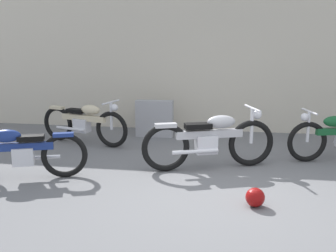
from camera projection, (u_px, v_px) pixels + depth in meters
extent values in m
plane|color=slate|center=(221.00, 195.00, 5.42)|extent=(40.00, 40.00, 0.00)
cube|color=beige|center=(229.00, 54.00, 8.86)|extent=(18.00, 0.30, 3.40)
cube|color=#9E9EA3|center=(154.00, 119.00, 8.50)|extent=(0.78, 0.21, 0.77)
sphere|color=maroon|center=(255.00, 197.00, 5.03)|extent=(0.24, 0.24, 0.24)
torus|color=black|center=(112.00, 130.00, 7.67)|extent=(0.69, 0.28, 0.70)
torus|color=black|center=(58.00, 123.00, 8.21)|extent=(0.69, 0.28, 0.70)
cube|color=silver|center=(82.00, 125.00, 7.96)|extent=(0.35, 0.27, 0.27)
cube|color=beige|center=(84.00, 118.00, 7.90)|extent=(0.96, 0.37, 0.11)
ellipsoid|color=beige|center=(90.00, 110.00, 7.80)|extent=(0.46, 0.30, 0.19)
cube|color=black|center=(76.00, 111.00, 7.95)|extent=(0.41, 0.27, 0.08)
cube|color=beige|center=(57.00, 108.00, 8.14)|extent=(0.32, 0.20, 0.06)
cylinder|color=silver|center=(111.00, 116.00, 7.61)|extent=(0.05, 0.05, 0.52)
cylinder|color=silver|center=(111.00, 102.00, 7.56)|extent=(0.19, 0.54, 0.03)
sphere|color=silver|center=(114.00, 107.00, 7.55)|extent=(0.13, 0.13, 0.13)
cylinder|color=silver|center=(71.00, 129.00, 7.95)|extent=(0.66, 0.24, 0.06)
torus|color=black|center=(307.00, 142.00, 6.79)|extent=(0.69, 0.27, 0.69)
ellipsoid|color=#145128|center=(335.00, 121.00, 6.77)|extent=(0.45, 0.29, 0.19)
cylinder|color=silver|center=(308.00, 127.00, 6.74)|extent=(0.05, 0.05, 0.52)
cylinder|color=silver|center=(309.00, 111.00, 6.68)|extent=(0.18, 0.54, 0.03)
sphere|color=silver|center=(305.00, 117.00, 6.69)|extent=(0.13, 0.13, 0.13)
torus|color=black|center=(251.00, 143.00, 6.56)|extent=(0.75, 0.35, 0.76)
torus|color=black|center=(166.00, 148.00, 6.30)|extent=(0.75, 0.35, 0.76)
cube|color=silver|center=(206.00, 144.00, 6.42)|extent=(0.38, 0.31, 0.29)
cube|color=#ADADB2|center=(209.00, 134.00, 6.39)|extent=(1.04, 0.47, 0.13)
ellipsoid|color=#ADADB2|center=(221.00, 122.00, 6.39)|extent=(0.50, 0.35, 0.21)
cube|color=black|center=(198.00, 126.00, 6.33)|extent=(0.46, 0.32, 0.08)
cube|color=#ADADB2|center=(166.00, 125.00, 6.22)|extent=(0.36, 0.23, 0.06)
cylinder|color=silver|center=(252.00, 126.00, 6.50)|extent=(0.06, 0.06, 0.57)
cylinder|color=silver|center=(253.00, 108.00, 6.44)|extent=(0.24, 0.58, 0.04)
sphere|color=silver|center=(257.00, 115.00, 6.48)|extent=(0.15, 0.15, 0.15)
cylinder|color=silver|center=(195.00, 152.00, 6.27)|extent=(0.71, 0.31, 0.06)
torus|color=black|center=(65.00, 155.00, 6.03)|extent=(0.67, 0.31, 0.68)
cube|color=silver|center=(23.00, 156.00, 5.92)|extent=(0.34, 0.28, 0.26)
cube|color=navy|center=(19.00, 147.00, 5.88)|extent=(0.93, 0.41, 0.11)
ellipsoid|color=navy|center=(6.00, 136.00, 5.82)|extent=(0.45, 0.31, 0.19)
cube|color=black|center=(31.00, 138.00, 5.89)|extent=(0.41, 0.28, 0.07)
cube|color=navy|center=(63.00, 135.00, 5.96)|extent=(0.32, 0.21, 0.06)
cylinder|color=silver|center=(38.00, 158.00, 6.08)|extent=(0.63, 0.27, 0.06)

